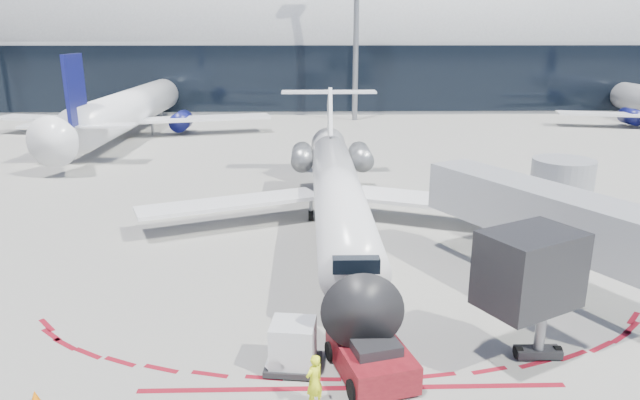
{
  "coord_description": "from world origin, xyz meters",
  "views": [
    {
      "loc": [
        -1.46,
        -27.59,
        11.15
      ],
      "look_at": [
        -0.75,
        1.35,
        2.64
      ],
      "focal_mm": 32.0,
      "sensor_mm": 36.0,
      "label": 1
    }
  ],
  "objects_px": {
    "ramp_worker": "(314,381)",
    "uld_container": "(293,346)",
    "regional_jet": "(337,188)",
    "pushback_tug": "(371,357)"
  },
  "relations": [
    {
      "from": "ramp_worker",
      "to": "uld_container",
      "type": "height_order",
      "value": "ramp_worker"
    },
    {
      "from": "regional_jet",
      "to": "uld_container",
      "type": "xyz_separation_m",
      "value": [
        -2.29,
        -14.79,
        -1.58
      ]
    },
    {
      "from": "uld_container",
      "to": "regional_jet",
      "type": "bearing_deg",
      "value": 88.53
    },
    {
      "from": "ramp_worker",
      "to": "uld_container",
      "type": "bearing_deg",
      "value": -113.42
    },
    {
      "from": "pushback_tug",
      "to": "uld_container",
      "type": "xyz_separation_m",
      "value": [
        -2.64,
        0.4,
        0.23
      ]
    },
    {
      "from": "regional_jet",
      "to": "uld_container",
      "type": "distance_m",
      "value": 15.05
    },
    {
      "from": "ramp_worker",
      "to": "pushback_tug",
      "type": "bearing_deg",
      "value": 179.41
    },
    {
      "from": "ramp_worker",
      "to": "uld_container",
      "type": "distance_m",
      "value": 2.2
    },
    {
      "from": "regional_jet",
      "to": "ramp_worker",
      "type": "relative_size",
      "value": 16.33
    },
    {
      "from": "regional_jet",
      "to": "uld_container",
      "type": "bearing_deg",
      "value": -98.82
    }
  ]
}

